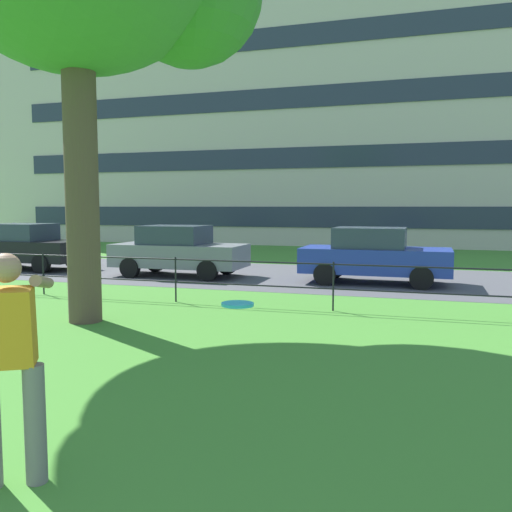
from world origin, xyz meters
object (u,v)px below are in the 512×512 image
Objects in this scene: frisbee at (238,304)px; car_grey_center at (178,251)px; car_black_far_right at (26,246)px; apartment_building_background at (296,90)px; person_thrower at (10,361)px; car_blue_left at (374,255)px.

car_grey_center reaches higher than frisbee.
frisbee is at bearing -43.61° from car_black_far_right.
apartment_building_background is at bearing 92.58° from car_grey_center.
car_black_far_right is at bearing 130.07° from person_thrower.
apartment_building_background is at bearing 108.95° from car_blue_left.
apartment_building_background is at bearing 102.08° from frisbee.
car_black_far_right and car_blue_left have the same top height.
car_grey_center is at bearing -87.42° from apartment_building_background.
apartment_building_background reaches higher than car_black_far_right.
person_thrower is 11.88m from car_blue_left.
car_grey_center is at bearing -1.58° from car_black_far_right.
car_blue_left is 22.45m from apartment_building_background.
car_black_far_right is 5.75m from car_grey_center.
car_grey_center is at bearing -178.34° from car_blue_left.
person_thrower is 0.44× the size of car_black_far_right.
frisbee is 15.70m from car_black_far_right.
person_thrower is 15.35m from car_black_far_right.
apartment_building_background reaches higher than car_blue_left.
frisbee is at bearing -62.26° from car_grey_center.
person_thrower is 0.05× the size of apartment_building_background.
car_black_far_right is (-11.36, 10.82, -0.52)m from frisbee.
person_thrower is at bearing -70.39° from car_grey_center.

